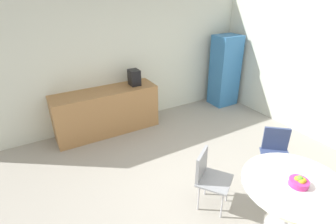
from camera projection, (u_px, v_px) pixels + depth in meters
name	position (u px, v px, depth m)	size (l,w,h in m)	color
ground_plane	(203.00, 206.00, 3.57)	(6.00, 6.00, 0.00)	#9E998E
wall_back	(118.00, 63.00, 5.31)	(6.00, 0.10, 2.60)	silver
counter_block	(107.00, 111.00, 5.22)	(2.05, 0.60, 0.90)	#9E7042
locker_cabinet	(225.00, 71.00, 6.32)	(0.60, 0.50, 1.71)	#3372B2
round_table	(293.00, 191.00, 2.97)	(1.19, 1.19, 0.73)	silver
chair_gray	(208.00, 173.00, 3.39)	(0.58, 0.58, 0.83)	silver
chair_navy	(276.00, 149.00, 3.90)	(0.59, 0.59, 0.83)	silver
fruit_bowl	(300.00, 182.00, 2.87)	(0.21, 0.21, 0.13)	#D8338C
mug_white	(138.00, 83.00, 5.27)	(0.13, 0.08, 0.09)	#D84C4C
coffee_maker	(134.00, 77.00, 5.24)	(0.20, 0.24, 0.32)	black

